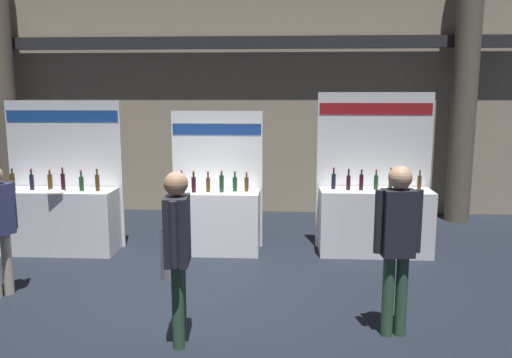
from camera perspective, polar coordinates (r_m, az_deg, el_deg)
The scene contains 8 objects.
ground_plane at distance 6.79m, azimuth -6.91°, elevation -12.53°, with size 28.80×28.80×0.00m, color black.
hall_colonnade at distance 10.97m, azimuth -2.80°, elevation 13.00°, with size 14.40×1.04×6.43m.
exhibitor_booth_0 at distance 8.85m, azimuth -20.86°, elevation -3.65°, with size 1.89×0.74×2.42m.
exhibitor_booth_1 at distance 8.30m, azimuth -4.51°, elevation -4.07°, with size 1.48×0.66×2.25m.
exhibitor_booth_2 at distance 8.39m, azimuth 13.03°, elevation -3.83°, with size 1.83×0.66×2.55m.
trash_bin at distance 7.27m, azimuth -9.19°, elevation -8.07°, with size 0.34×0.34×0.71m.
visitor_1 at distance 5.19m, azimuth -8.70°, elevation -7.04°, with size 0.25×0.55×1.79m.
visitor_4 at distance 5.52m, azimuth 15.42°, elevation -6.17°, with size 0.49×0.26×1.82m.
Camera 1 is at (1.16, -6.18, 2.55)m, focal length 36.04 mm.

